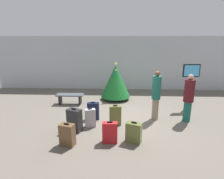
% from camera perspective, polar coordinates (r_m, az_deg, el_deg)
% --- Properties ---
extents(ground_plane, '(16.00, 16.00, 0.00)m').
position_cam_1_polar(ground_plane, '(7.41, 5.81, -8.46)').
color(ground_plane, '#665E54').
extents(back_wall, '(16.00, 0.20, 3.19)m').
position_cam_1_polar(back_wall, '(11.26, 4.74, 8.10)').
color(back_wall, '#B7BCC1').
rests_on(back_wall, ground_plane).
extents(holiday_tree, '(1.48, 1.48, 1.89)m').
position_cam_1_polar(holiday_tree, '(9.26, 1.12, 2.68)').
color(holiday_tree, '#4C3319').
rests_on(holiday_tree, ground_plane).
extents(flight_info_kiosk, '(0.73, 0.16, 1.97)m').
position_cam_1_polar(flight_info_kiosk, '(8.61, 23.20, 3.06)').
color(flight_info_kiosk, '#333338').
rests_on(flight_info_kiosk, ground_plane).
extents(waiting_bench, '(1.28, 0.44, 0.48)m').
position_cam_1_polar(waiting_bench, '(8.93, -12.90, -2.23)').
color(waiting_bench, '#4C5159').
rests_on(waiting_bench, ground_plane).
extents(traveller_0, '(0.45, 0.45, 1.78)m').
position_cam_1_polar(traveller_0, '(7.25, 22.69, -2.22)').
color(traveller_0, '#19594C').
rests_on(traveller_0, ground_plane).
extents(traveller_1, '(0.36, 0.36, 1.88)m').
position_cam_1_polar(traveller_1, '(7.05, 13.56, -1.39)').
color(traveller_1, gray).
rests_on(traveller_1, ground_plane).
extents(suitcase_0, '(0.45, 0.22, 0.70)m').
position_cam_1_polar(suitcase_0, '(7.10, -5.82, -6.64)').
color(suitcase_0, '#141938').
rests_on(suitcase_0, ground_plane).
extents(suitcase_1, '(0.39, 0.29, 0.69)m').
position_cam_1_polar(suitcase_1, '(6.51, -6.75, -8.78)').
color(suitcase_1, '#9EA0A5').
rests_on(suitcase_1, ground_plane).
extents(suitcase_2, '(0.43, 0.24, 0.75)m').
position_cam_1_polar(suitcase_2, '(6.60, 1.00, -8.05)').
color(suitcase_2, '#59602D').
rests_on(suitcase_2, ground_plane).
extents(suitcase_3, '(0.44, 0.21, 0.68)m').
position_cam_1_polar(suitcase_3, '(5.55, -0.66, -13.20)').
color(suitcase_3, '#B2191E').
rests_on(suitcase_3, ground_plane).
extents(suitcase_4, '(0.51, 0.39, 0.65)m').
position_cam_1_polar(suitcase_4, '(5.61, 6.77, -13.13)').
color(suitcase_4, '#59602D').
rests_on(suitcase_4, ground_plane).
extents(suitcase_5, '(0.46, 0.34, 0.69)m').
position_cam_1_polar(suitcase_5, '(5.55, -13.71, -13.54)').
color(suitcase_5, brown).
rests_on(suitcase_5, ground_plane).
extents(suitcase_6, '(0.53, 0.43, 0.81)m').
position_cam_1_polar(suitcase_6, '(6.27, -11.56, -9.36)').
color(suitcase_6, '#232326').
rests_on(suitcase_6, ground_plane).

